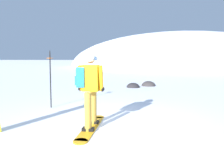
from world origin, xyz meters
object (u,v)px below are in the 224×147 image
snowboarder_main (89,88)px  rock_mid (133,87)px  rock_dark (149,86)px  piste_marker_near (50,75)px

snowboarder_main → rock_mid: (1.14, 6.27, -0.92)m
rock_dark → rock_mid: (-0.88, -0.65, 0.00)m
piste_marker_near → rock_dark: size_ratio=2.34×
snowboarder_main → rock_dark: bearing=73.7°
piste_marker_near → rock_mid: (2.72, 4.55, -1.05)m
snowboarder_main → rock_mid: size_ratio=2.59×
rock_dark → piste_marker_near: bearing=-124.7°
rock_dark → rock_mid: bearing=-143.6°
snowboarder_main → rock_dark: (2.02, 6.92, -0.92)m
piste_marker_near → rock_dark: bearing=55.3°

